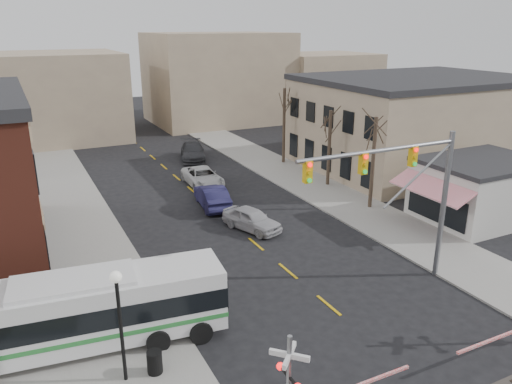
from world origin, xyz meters
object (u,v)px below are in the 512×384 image
traffic_signal_mast (409,182)px  pedestrian_far (67,297)px  car_a (252,219)px  transit_bus (77,312)px  car_b (212,196)px  car_c (203,177)px  pedestrian_near (136,307)px  car_d (193,152)px  street_lamp (119,305)px  trash_bin (155,362)px

traffic_signal_mast → pedestrian_far: bearing=163.8°
car_a → transit_bus: bearing=-165.4°
car_b → car_c: 5.34m
traffic_signal_mast → pedestrian_near: 14.25m
car_d → pedestrian_near: 29.67m
street_lamp → pedestrian_far: (-1.38, 5.80, -2.37)m
trash_bin → pedestrian_near: pedestrian_near is taller
trash_bin → car_a: (9.79, 11.43, 0.17)m
transit_bus → trash_bin: size_ratio=13.37×
trash_bin → car_b: bearing=61.5°
car_d → pedestrian_near: pedestrian_near is taller
pedestrian_far → pedestrian_near: bearing=-66.7°
car_b → pedestrian_near: pedestrian_near is taller
pedestrian_far → trash_bin: bearing=-91.6°
car_a → pedestrian_far: bearing=-175.9°
transit_bus → car_a: transit_bus is taller
trash_bin → transit_bus: bearing=128.1°
transit_bus → traffic_signal_mast: traffic_signal_mast is taller
traffic_signal_mast → car_b: (-4.39, 15.45, -4.86)m
car_b → car_d: car_b is taller
car_c → car_a: bearing=-90.4°
car_b → car_c: bearing=-95.7°
transit_bus → car_d: transit_bus is taller
traffic_signal_mast → car_c: size_ratio=1.69×
transit_bus → car_a: 14.81m
transit_bus → trash_bin: transit_bus is taller
street_lamp → car_b: size_ratio=0.91×
car_c → car_d: 8.86m
car_b → pedestrian_far: size_ratio=2.81×
transit_bus → street_lamp: (1.23, -2.91, 1.61)m
trash_bin → car_c: bearing=64.9°
traffic_signal_mast → car_d: (-1.01, 29.24, -4.87)m
traffic_signal_mast → car_c: bearing=98.7°
pedestrian_near → car_d: bearing=-47.1°
traffic_signal_mast → trash_bin: 14.45m
traffic_signal_mast → pedestrian_near: traffic_signal_mast is taller
car_b → pedestrian_far: bearing=50.6°
traffic_signal_mast → car_b: 16.78m
street_lamp → car_d: 33.39m
street_lamp → pedestrian_near: 4.31m
street_lamp → pedestrian_near: street_lamp is taller
car_b → street_lamp: bearing=66.1°
traffic_signal_mast → trash_bin: bearing=-174.6°
traffic_signal_mast → car_d: traffic_signal_mast is taller
pedestrian_near → street_lamp: bearing=136.6°
car_c → pedestrian_far: size_ratio=3.02×
street_lamp → pedestrian_far: street_lamp is taller
pedestrian_near → pedestrian_far: size_ratio=1.05×
transit_bus → car_c: size_ratio=2.28×
traffic_signal_mast → car_d: size_ratio=1.63×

